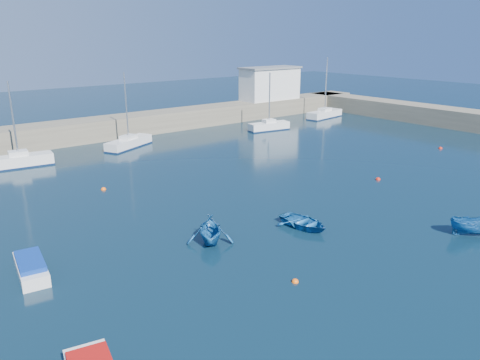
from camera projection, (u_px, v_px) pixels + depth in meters
ground at (424, 275)px, 26.17m from camera, size 220.00×220.00×0.00m
back_wall at (96, 129)px, 60.04m from camera, size 96.00×4.50×2.60m
right_arm at (391, 109)px, 75.91m from camera, size 4.50×32.00×2.60m
harbor_office at (270, 84)px, 76.84m from camera, size 10.00×4.00×5.00m
sailboat_5 at (19, 161)px, 47.41m from camera, size 6.60×2.55×8.60m
sailboat_6 at (129, 143)px, 55.71m from camera, size 6.87×4.68×8.81m
sailboat_7 at (269, 126)px, 65.73m from camera, size 6.16×2.64×7.97m
sailboat_8 at (325, 114)px, 75.65m from camera, size 7.46×3.02×9.49m
motorboat_1 at (31, 267)px, 26.08m from camera, size 1.93×4.17×0.99m
dinghy_center at (304, 222)px, 32.53m from camera, size 2.97×3.96×0.78m
dinghy_left at (210, 229)px, 30.03m from camera, size 4.44×4.58×1.84m
dinghy_right at (477, 226)px, 31.14m from camera, size 3.49×3.37×1.36m
buoy_0 at (295, 282)px, 25.43m from camera, size 0.39×0.39×0.39m
buoy_1 at (378, 180)px, 43.40m from camera, size 0.47×0.47×0.47m
buoy_3 at (104, 190)px, 40.60m from camera, size 0.45×0.45×0.45m
buoy_4 at (440, 149)px, 55.26m from camera, size 0.46×0.46×0.46m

